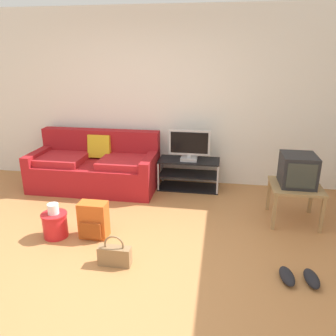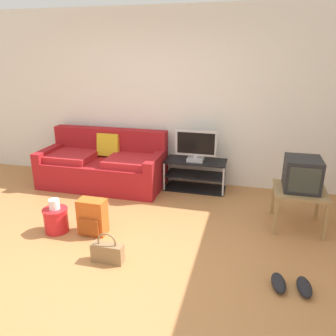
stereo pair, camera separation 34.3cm
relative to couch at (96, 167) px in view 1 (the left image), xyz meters
The scene contains 11 objects.
ground_plane 2.14m from the couch, 65.96° to the right, with size 9.00×9.80×0.02m, color #B27542.
wall_back 1.44m from the couch, 31.24° to the left, with size 9.00×0.10×2.70m, color silver.
couch is the anchor object (origin of this frame).
tv_stand 1.47m from the couch, ahead, with size 0.93×0.44×0.47m.
flat_tv 1.51m from the couch, ahead, with size 0.62×0.22×0.47m.
side_table 2.96m from the couch, 13.47° to the right, with size 0.60×0.60×0.48m.
crt_tv 2.97m from the couch, 13.17° to the right, with size 0.40×0.45×0.39m.
backpack 1.57m from the couch, 70.23° to the right, with size 0.32×0.26×0.43m.
handbag 2.18m from the couch, 64.55° to the right, with size 0.33×0.11×0.33m.
cleaning_bucket 1.55m from the couch, 86.87° to the right, with size 0.29×0.29×0.41m.
sneakers_pair 3.35m from the couch, 35.53° to the right, with size 0.37×0.30×0.09m.
Camera 1 is at (1.06, -2.77, 2.03)m, focal length 35.54 mm.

